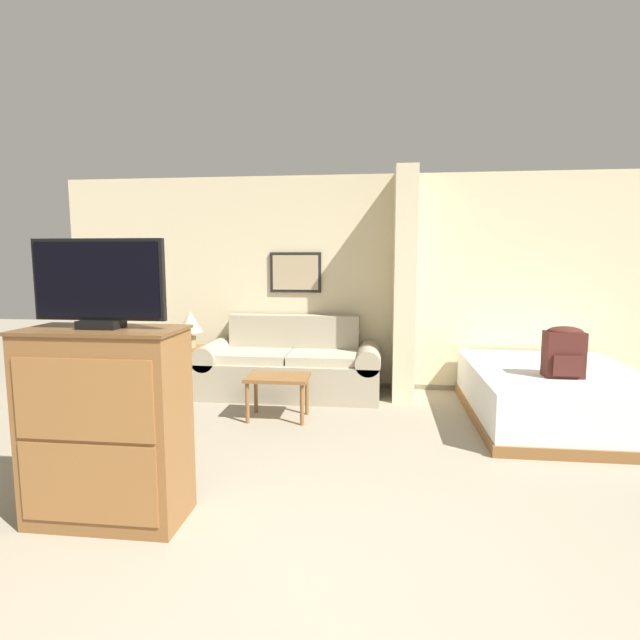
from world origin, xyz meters
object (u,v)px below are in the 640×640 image
Objects in this scene: couch at (290,367)px; coffee_table at (278,382)px; table_lamp at (190,324)px; tv at (99,284)px; backpack at (564,351)px; tv_dresser at (107,426)px; bed at (553,395)px.

coffee_table is (0.03, -0.91, 0.05)m from couch.
table_lamp is at bearing 145.26° from coffee_table.
backpack is at bearing 30.71° from tv.
tv is at bearing -149.29° from backpack.
tv_dresser reaches higher than table_lamp.
tv_dresser is 0.86m from tv.
table_lamp is (-1.23, 0.85, 0.46)m from coffee_table.
table_lamp reaches higher than bed.
tv is at bearing -78.51° from table_lamp.
couch is 2.65× the size of tv.
couch is at bearing 2.91° from table_lamp.
table_lamp is (-1.19, -0.06, 0.51)m from couch.
tv is 3.93m from backpack.
tv_dresser reaches higher than bed.
tv is (-0.00, 0.00, 0.86)m from tv_dresser.
backpack reaches higher than bed.
bed is (3.36, 2.30, -1.20)m from tv.
tv_dresser is at bearing -78.52° from table_lamp.
bed is (3.36, 2.30, -0.33)m from tv_dresser.
backpack is (2.69, -0.05, 0.39)m from coffee_table.
table_lamp is 0.91× the size of backpack.
couch is 1.30m from table_lamp.
coffee_table is 0.30× the size of bed.
table_lamp is 0.54× the size of tv.
bed is (2.76, -0.64, -0.06)m from couch.
couch is 3.21m from tv.
tv reaches higher than table_lamp.
table_lamp is at bearing 101.49° from tv.
couch is 4.94× the size of table_lamp.
coffee_table is at bearing 72.49° from tv_dresser.
tv_dresser is (0.59, -2.88, -0.24)m from table_lamp.
backpack is (-0.04, -0.32, 0.50)m from bed.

